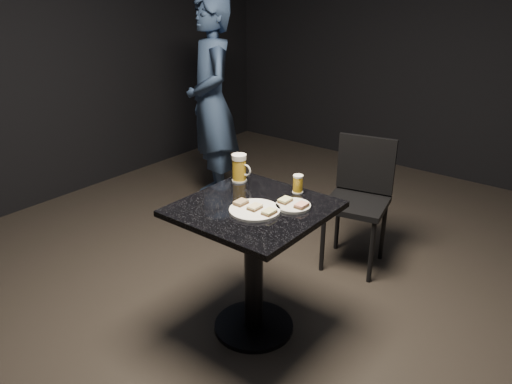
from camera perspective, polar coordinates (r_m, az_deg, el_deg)
floor at (r=2.90m, az=-0.25°, el=-15.20°), size 6.00×6.00×0.00m
plate_large at (r=2.44m, az=-0.14°, el=-2.09°), size 0.25×0.25×0.01m
plate_small at (r=2.49m, az=4.27°, el=-1.58°), size 0.18×0.18×0.01m
patron at (r=4.17m, az=-5.09°, el=10.04°), size 0.74×0.69×1.71m
table at (r=2.61m, az=-0.27°, el=-6.44°), size 0.70×0.70×0.75m
beer_mug at (r=2.78m, az=-1.89°, el=2.76°), size 0.12×0.08×0.16m
beer_tumbler at (r=2.65m, az=4.81°, el=0.93°), size 0.06×0.06×0.10m
chair at (r=3.34m, az=11.74°, el=-0.22°), size 0.45×0.45×0.86m
canapes_on_plate_large at (r=2.43m, az=-0.14°, el=-1.74°), size 0.23×0.07×0.02m
canapes_on_plate_small at (r=2.49m, az=4.28°, el=-1.23°), size 0.15×0.07×0.02m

